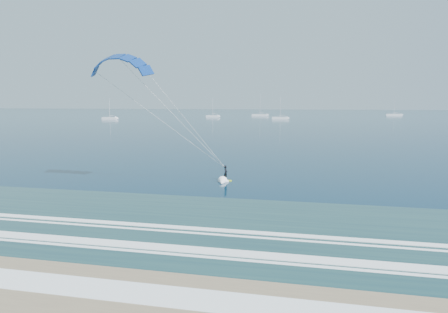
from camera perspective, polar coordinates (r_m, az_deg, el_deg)
ground at (r=21.84m, az=-17.86°, el=-17.08°), size 900.00×900.00×0.00m
kitesurfer_rig at (r=43.15m, az=-7.19°, el=5.89°), size 14.88×8.69×14.91m
sailboat_0 at (r=210.95m, az=-15.99°, el=5.28°), size 7.89×2.40×10.85m
sailboat_1 at (r=230.75m, az=-1.62°, el=5.77°), size 7.60×2.40×10.59m
sailboat_2 at (r=252.31m, az=5.16°, el=5.93°), size 10.12×2.40×13.46m
sailboat_3 at (r=208.39m, az=8.03°, el=5.48°), size 8.22×2.40×11.47m
sailboat_4 at (r=279.41m, az=23.11°, el=5.52°), size 9.68×2.40×13.03m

